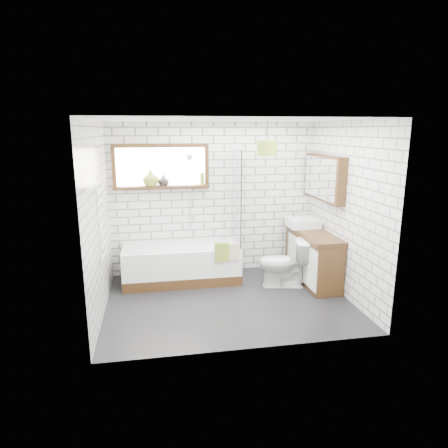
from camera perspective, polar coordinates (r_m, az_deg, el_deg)
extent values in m
cube|color=black|center=(5.79, 0.61, -10.93)|extent=(3.40, 2.60, 0.01)
cube|color=white|center=(5.28, 0.68, 14.74)|extent=(3.40, 2.60, 0.01)
cube|color=white|center=(6.66, -1.47, 3.61)|extent=(3.40, 0.01, 2.50)
cube|color=white|center=(4.16, 4.01, -2.40)|extent=(3.40, 0.01, 2.50)
cube|color=white|center=(5.35, -17.59, 0.57)|extent=(0.01, 2.60, 2.50)
cube|color=white|center=(5.95, 16.99, 1.85)|extent=(0.01, 2.60, 2.50)
cube|color=#321D0D|center=(6.47, -8.97, 8.08)|extent=(1.52, 0.16, 0.68)
cube|color=white|center=(5.36, -17.08, 0.07)|extent=(0.06, 0.52, 1.00)
cube|color=#321D0D|center=(6.39, 14.12, 6.42)|extent=(0.16, 1.20, 0.70)
cylinder|color=silver|center=(6.55, -4.88, 4.29)|extent=(0.02, 0.02, 1.30)
cube|color=white|center=(6.44, -6.11, -5.59)|extent=(1.82, 0.80, 0.59)
cube|color=white|center=(6.31, 1.75, 3.86)|extent=(0.02, 0.72, 1.50)
cube|color=olive|center=(6.05, -0.30, -4.06)|extent=(0.22, 0.06, 0.30)
cube|color=#C4B088|center=(6.08, 1.28, -3.97)|extent=(0.20, 0.05, 0.25)
cube|color=#321D0D|center=(6.54, 12.51, -4.51)|extent=(0.46, 1.42, 0.81)
cube|color=white|center=(6.67, 11.21, 0.17)|extent=(0.48, 0.42, 0.14)
cylinder|color=silver|center=(6.72, 12.51, 0.75)|extent=(0.03, 0.03, 0.17)
imported|color=white|center=(6.24, 8.48, -5.52)|extent=(0.56, 0.80, 0.75)
imported|color=olive|center=(6.46, -10.43, 6.34)|extent=(0.28, 0.28, 0.27)
imported|color=black|center=(6.47, -8.63, 6.05)|extent=(0.20, 0.20, 0.18)
cylinder|color=olive|center=(6.51, -3.14, 6.29)|extent=(0.08, 0.08, 0.20)
cylinder|color=olive|center=(6.21, 6.18, 10.72)|extent=(0.31, 0.31, 0.23)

